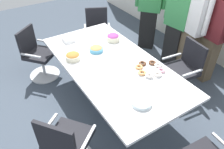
{
  "coord_description": "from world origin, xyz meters",
  "views": [
    {
      "loc": [
        2.15,
        -1.37,
        2.53
      ],
      "look_at": [
        0.0,
        0.0,
        0.55
      ],
      "focal_mm": 35.33,
      "sensor_mm": 36.0,
      "label": 1
    }
  ],
  "objects_px": {
    "office_chair_2": "(182,72)",
    "person_standing_3": "(213,34)",
    "office_chair_4": "(38,56)",
    "snack_bowl_candy_mix": "(113,37)",
    "office_chair_3": "(98,34)",
    "napkin_pile": "(68,39)",
    "conference_table": "(112,70)",
    "person_standing_2": "(192,27)",
    "snack_bowl_cookies": "(96,49)",
    "donut_platter": "(150,69)",
    "office_chair_0": "(67,145)",
    "person_standing_0": "(150,7)",
    "snack_bowl_pretzels": "(73,56)",
    "person_standing_1": "(178,22)",
    "plate_stack": "(141,102)"
  },
  "relations": [
    {
      "from": "office_chair_2",
      "to": "person_standing_3",
      "type": "distance_m",
      "value": 0.81
    },
    {
      "from": "office_chair_4",
      "to": "snack_bowl_candy_mix",
      "type": "relative_size",
      "value": 4.25
    },
    {
      "from": "office_chair_3",
      "to": "napkin_pile",
      "type": "bearing_deg",
      "value": 58.47
    },
    {
      "from": "office_chair_3",
      "to": "office_chair_4",
      "type": "xyz_separation_m",
      "value": [
        0.15,
        -1.29,
        0.0
      ]
    },
    {
      "from": "office_chair_3",
      "to": "snack_bowl_candy_mix",
      "type": "distance_m",
      "value": 1.01
    },
    {
      "from": "conference_table",
      "to": "person_standing_2",
      "type": "xyz_separation_m",
      "value": [
        0.01,
        1.59,
        0.27
      ]
    },
    {
      "from": "snack_bowl_cookies",
      "to": "donut_platter",
      "type": "xyz_separation_m",
      "value": [
        0.82,
        0.37,
        -0.02
      ]
    },
    {
      "from": "conference_table",
      "to": "person_standing_2",
      "type": "height_order",
      "value": "person_standing_2"
    },
    {
      "from": "office_chair_0",
      "to": "snack_bowl_cookies",
      "type": "xyz_separation_m",
      "value": [
        -1.06,
        0.99,
        0.38
      ]
    },
    {
      "from": "person_standing_3",
      "to": "snack_bowl_cookies",
      "type": "distance_m",
      "value": 1.9
    },
    {
      "from": "person_standing_0",
      "to": "person_standing_3",
      "type": "distance_m",
      "value": 1.4
    },
    {
      "from": "donut_platter",
      "to": "person_standing_0",
      "type": "bearing_deg",
      "value": 140.24
    },
    {
      "from": "office_chair_2",
      "to": "snack_bowl_pretzels",
      "type": "relative_size",
      "value": 4.24
    },
    {
      "from": "donut_platter",
      "to": "office_chair_4",
      "type": "bearing_deg",
      "value": -148.32
    },
    {
      "from": "office_chair_2",
      "to": "person_standing_1",
      "type": "distance_m",
      "value": 0.97
    },
    {
      "from": "person_standing_2",
      "to": "napkin_pile",
      "type": "bearing_deg",
      "value": 73.03
    },
    {
      "from": "person_standing_0",
      "to": "plate_stack",
      "type": "distance_m",
      "value": 2.58
    },
    {
      "from": "office_chair_0",
      "to": "snack_bowl_pretzels",
      "type": "relative_size",
      "value": 4.24
    },
    {
      "from": "person_standing_2",
      "to": "donut_platter",
      "type": "distance_m",
      "value": 1.32
    },
    {
      "from": "person_standing_2",
      "to": "snack_bowl_cookies",
      "type": "relative_size",
      "value": 8.27
    },
    {
      "from": "office_chair_2",
      "to": "person_standing_0",
      "type": "relative_size",
      "value": 0.52
    },
    {
      "from": "office_chair_3",
      "to": "napkin_pile",
      "type": "relative_size",
      "value": 5.24
    },
    {
      "from": "snack_bowl_cookies",
      "to": "snack_bowl_pretzels",
      "type": "relative_size",
      "value": 0.97
    },
    {
      "from": "office_chair_3",
      "to": "person_standing_0",
      "type": "xyz_separation_m",
      "value": [
        0.38,
        1.0,
        0.5
      ]
    },
    {
      "from": "office_chair_2",
      "to": "snack_bowl_candy_mix",
      "type": "bearing_deg",
      "value": 44.11
    },
    {
      "from": "person_standing_0",
      "to": "person_standing_1",
      "type": "relative_size",
      "value": 1.03
    },
    {
      "from": "office_chair_4",
      "to": "person_standing_3",
      "type": "relative_size",
      "value": 0.54
    },
    {
      "from": "person_standing_1",
      "to": "snack_bowl_cookies",
      "type": "xyz_separation_m",
      "value": [
        -0.11,
        -1.59,
        -0.09
      ]
    },
    {
      "from": "office_chair_2",
      "to": "snack_bowl_pretzels",
      "type": "bearing_deg",
      "value": 69.45
    },
    {
      "from": "conference_table",
      "to": "person_standing_1",
      "type": "relative_size",
      "value": 1.42
    },
    {
      "from": "person_standing_0",
      "to": "napkin_pile",
      "type": "distance_m",
      "value": 1.85
    },
    {
      "from": "person_standing_3",
      "to": "napkin_pile",
      "type": "distance_m",
      "value": 2.34
    },
    {
      "from": "person_standing_3",
      "to": "snack_bowl_cookies",
      "type": "relative_size",
      "value": 8.13
    },
    {
      "from": "office_chair_2",
      "to": "person_standing_2",
      "type": "distance_m",
      "value": 0.81
    },
    {
      "from": "person_standing_0",
      "to": "snack_bowl_pretzels",
      "type": "bearing_deg",
      "value": 68.71
    },
    {
      "from": "office_chair_3",
      "to": "person_standing_1",
      "type": "relative_size",
      "value": 0.54
    },
    {
      "from": "snack_bowl_cookies",
      "to": "plate_stack",
      "type": "distance_m",
      "value": 1.26
    },
    {
      "from": "person_standing_3",
      "to": "snack_bowl_candy_mix",
      "type": "bearing_deg",
      "value": 63.71
    },
    {
      "from": "person_standing_0",
      "to": "snack_bowl_cookies",
      "type": "height_order",
      "value": "person_standing_0"
    },
    {
      "from": "office_chair_4",
      "to": "person_standing_1",
      "type": "bearing_deg",
      "value": 115.68
    },
    {
      "from": "office_chair_3",
      "to": "person_standing_1",
      "type": "height_order",
      "value": "person_standing_1"
    },
    {
      "from": "office_chair_0",
      "to": "person_standing_1",
      "type": "distance_m",
      "value": 2.79
    },
    {
      "from": "snack_bowl_cookies",
      "to": "office_chair_4",
      "type": "bearing_deg",
      "value": -142.44
    },
    {
      "from": "person_standing_0",
      "to": "snack_bowl_pretzels",
      "type": "relative_size",
      "value": 8.1
    },
    {
      "from": "person_standing_0",
      "to": "snack_bowl_candy_mix",
      "type": "xyz_separation_m",
      "value": [
        0.52,
        -1.21,
        -0.1
      ]
    },
    {
      "from": "snack_bowl_candy_mix",
      "to": "napkin_pile",
      "type": "distance_m",
      "value": 0.73
    },
    {
      "from": "snack_bowl_candy_mix",
      "to": "plate_stack",
      "type": "height_order",
      "value": "snack_bowl_candy_mix"
    },
    {
      "from": "person_standing_3",
      "to": "plate_stack",
      "type": "xyz_separation_m",
      "value": [
        0.52,
        -1.88,
        -0.1
      ]
    },
    {
      "from": "office_chair_4",
      "to": "person_standing_0",
      "type": "xyz_separation_m",
      "value": [
        0.23,
        2.29,
        0.5
      ]
    },
    {
      "from": "person_standing_0",
      "to": "person_standing_2",
      "type": "distance_m",
      "value": 1.08
    }
  ]
}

